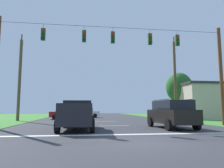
{
  "coord_description": "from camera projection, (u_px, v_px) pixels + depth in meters",
  "views": [
    {
      "loc": [
        -2.52,
        -8.72,
        1.39
      ],
      "look_at": [
        -0.16,
        8.94,
        3.48
      ],
      "focal_mm": 33.93,
      "sensor_mm": 36.0,
      "label": 1
    }
  ],
  "objects": [
    {
      "name": "ground_plane",
      "position": [
        144.0,
        143.0,
        8.75
      ],
      "size": [
        120.0,
        120.0,
        0.0
      ],
      "primitive_type": "plane",
      "color": "#333338"
    },
    {
      "name": "stop_bar_stripe",
      "position": [
        130.0,
        134.0,
        11.53
      ],
      "size": [
        15.45,
        0.45,
        0.01
      ],
      "primitive_type": "cube",
      "color": "white",
      "rests_on": "ground"
    },
    {
      "name": "lane_dash_0",
      "position": [
        114.0,
        126.0,
        17.43
      ],
      "size": [
        2.5,
        0.15,
        0.01
      ],
      "primitive_type": "cube",
      "rotation": [
        0.0,
        0.0,
        1.57
      ],
      "color": "white",
      "rests_on": "ground"
    },
    {
      "name": "lane_dash_1",
      "position": [
        106.0,
        121.0,
        23.61
      ],
      "size": [
        2.5,
        0.15,
        0.01
      ],
      "primitive_type": "cube",
      "rotation": [
        0.0,
        0.0,
        1.57
      ],
      "color": "white",
      "rests_on": "ground"
    },
    {
      "name": "lane_dash_2",
      "position": [
        100.0,
        118.0,
        32.13
      ],
      "size": [
        2.5,
        0.15,
        0.01
      ],
      "primitive_type": "cube",
      "rotation": [
        0.0,
        0.0,
        1.57
      ],
      "color": "white",
      "rests_on": "ground"
    },
    {
      "name": "overhead_signal_span",
      "position": [
        116.0,
        66.0,
        17.05
      ],
      "size": [
        18.53,
        0.31,
        8.48
      ],
      "color": "brown",
      "rests_on": "ground"
    },
    {
      "name": "pickup_truck",
      "position": [
        77.0,
        115.0,
        14.23
      ],
      "size": [
        2.44,
        5.47,
        1.95
      ],
      "color": "black",
      "rests_on": "ground"
    },
    {
      "name": "suv_black",
      "position": [
        171.0,
        113.0,
        15.26
      ],
      "size": [
        2.37,
        4.88,
        2.05
      ],
      "color": "black",
      "rests_on": "ground"
    },
    {
      "name": "distant_car_crossing_white",
      "position": [
        85.0,
        113.0,
        33.51
      ],
      "size": [
        4.42,
        2.27,
        1.52
      ],
      "color": "silver",
      "rests_on": "ground"
    },
    {
      "name": "distant_car_oncoming",
      "position": [
        66.0,
        113.0,
        28.25
      ],
      "size": [
        4.32,
        2.06,
        1.52
      ],
      "color": "maroon",
      "rests_on": "ground"
    },
    {
      "name": "utility_pole_mid_right",
      "position": [
        175.0,
        78.0,
        27.82
      ],
      "size": [
        0.34,
        1.85,
        11.03
      ],
      "color": "brown",
      "rests_on": "ground"
    },
    {
      "name": "utility_pole_near_left",
      "position": [
        20.0,
        78.0,
        24.85
      ],
      "size": [
        0.34,
        1.84,
        10.31
      ],
      "color": "brown",
      "rests_on": "ground"
    },
    {
      "name": "tree_roadside_far_right",
      "position": [
        179.0,
        88.0,
        31.1
      ],
      "size": [
        3.83,
        3.83,
        6.7
      ],
      "color": "brown",
      "rests_on": "ground"
    }
  ]
}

